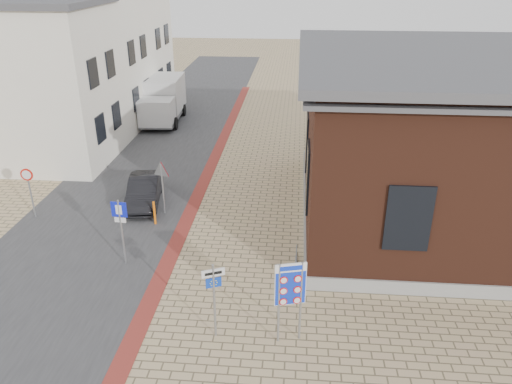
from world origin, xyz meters
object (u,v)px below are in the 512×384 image
(border_sign, at_px, (290,286))
(sedan, at_px, (144,191))
(box_truck, at_px, (163,100))
(bollard, at_px, (154,213))
(essen_sign, at_px, (214,290))
(parking_sign, at_px, (120,221))

(border_sign, bearing_deg, sedan, 113.74)
(box_truck, bearing_deg, bollard, -80.07)
(box_truck, distance_m, border_sign, 22.80)
(bollard, bearing_deg, sedan, 117.19)
(essen_sign, bearing_deg, box_truck, 85.93)
(border_sign, relative_size, bollard, 2.50)
(sedan, relative_size, parking_sign, 1.46)
(sedan, distance_m, border_sign, 10.82)
(sedan, distance_m, essen_sign, 9.63)
(sedan, xyz_separation_m, border_sign, (6.69, -8.42, 1.24))
(sedan, relative_size, essen_sign, 1.53)
(sedan, height_order, border_sign, border_sign)
(border_sign, distance_m, parking_sign, 6.93)
(essen_sign, bearing_deg, parking_sign, 115.53)
(parking_sign, bearing_deg, sedan, 102.99)
(sedan, bearing_deg, border_sign, -60.65)
(border_sign, height_order, parking_sign, border_sign)
(sedan, bearing_deg, bollard, -71.90)
(box_truck, bearing_deg, sedan, -82.49)
(sedan, height_order, bollard, sedan)
(box_truck, bearing_deg, border_sign, -69.67)
(box_truck, height_order, bollard, box_truck)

